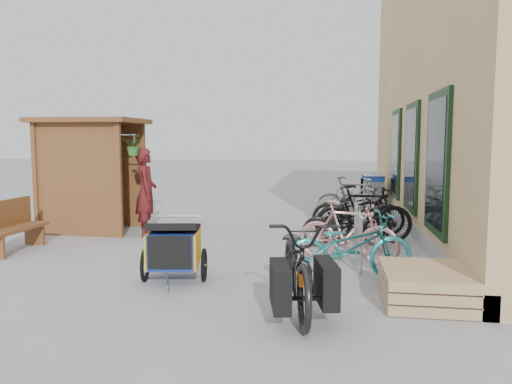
# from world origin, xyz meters

# --- Properties ---
(ground) EXTENTS (80.00, 80.00, 0.00)m
(ground) POSITION_xyz_m (0.00, 0.00, 0.00)
(ground) COLOR #969698
(kiosk) EXTENTS (2.49, 1.65, 2.40)m
(kiosk) POSITION_xyz_m (-3.28, 2.47, 1.55)
(kiosk) COLOR brown
(kiosk) RESTS_ON ground
(bike_rack) EXTENTS (0.05, 5.35, 0.86)m
(bike_rack) POSITION_xyz_m (2.30, 2.40, 0.52)
(bike_rack) COLOR #A5A8AD
(bike_rack) RESTS_ON ground
(pallet_stack) EXTENTS (1.00, 1.20, 0.40)m
(pallet_stack) POSITION_xyz_m (3.00, -1.40, 0.21)
(pallet_stack) COLOR #A3835F
(pallet_stack) RESTS_ON ground
(bench) EXTENTS (0.47, 1.44, 0.90)m
(bench) POSITION_xyz_m (-3.67, 0.39, 0.46)
(bench) COLOR brown
(bench) RESTS_ON ground
(shopping_carts) EXTENTS (0.57, 1.91, 1.02)m
(shopping_carts) POSITION_xyz_m (3.00, 6.92, 0.59)
(shopping_carts) COLOR silver
(shopping_carts) RESTS_ON ground
(child_trailer) EXTENTS (0.95, 1.52, 0.88)m
(child_trailer) POSITION_xyz_m (-0.28, -0.94, 0.49)
(child_trailer) COLOR #1B2F98
(child_trailer) RESTS_ON ground
(cargo_bike) EXTENTS (1.11, 2.19, 1.10)m
(cargo_bike) POSITION_xyz_m (1.50, -1.91, 0.54)
(cargo_bike) COLOR black
(cargo_bike) RESTS_ON ground
(person_kiosk) EXTENTS (0.62, 0.76, 1.79)m
(person_kiosk) POSITION_xyz_m (-1.85, 2.11, 0.90)
(person_kiosk) COLOR maroon
(person_kiosk) RESTS_ON ground
(bike_0) EXTENTS (1.93, 1.12, 0.96)m
(bike_0) POSITION_xyz_m (2.12, -0.58, 0.48)
(bike_0) COLOR teal
(bike_0) RESTS_ON ground
(bike_1) EXTENTS (1.71, 0.96, 0.99)m
(bike_1) POSITION_xyz_m (2.14, 0.44, 0.50)
(bike_1) COLOR #CC8486
(bike_1) RESTS_ON ground
(bike_2) EXTENTS (1.71, 0.79, 0.87)m
(bike_2) POSITION_xyz_m (2.16, 1.67, 0.43)
(bike_2) COLOR black
(bike_2) RESTS_ON ground
(bike_3) EXTENTS (1.90, 0.74, 1.11)m
(bike_3) POSITION_xyz_m (2.48, 2.06, 0.55)
(bike_3) COLOR black
(bike_3) RESTS_ON ground
(bike_4) EXTENTS (1.91, 0.72, 0.99)m
(bike_4) POSITION_xyz_m (2.42, 2.92, 0.50)
(bike_4) COLOR black
(bike_4) RESTS_ON ground
(bike_5) EXTENTS (1.71, 0.89, 0.99)m
(bike_5) POSITION_xyz_m (2.35, 3.14, 0.49)
(bike_5) COLOR #9F9FA4
(bike_5) RESTS_ON ground
(bike_6) EXTENTS (1.76, 0.93, 0.88)m
(bike_6) POSITION_xyz_m (2.37, 3.97, 0.44)
(bike_6) COLOR black
(bike_6) RESTS_ON ground
(bike_7) EXTENTS (1.89, 0.89, 1.09)m
(bike_7) POSITION_xyz_m (2.36, 4.57, 0.55)
(bike_7) COLOR #9F9FA4
(bike_7) RESTS_ON ground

